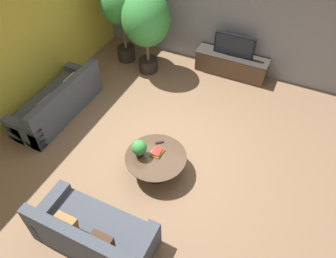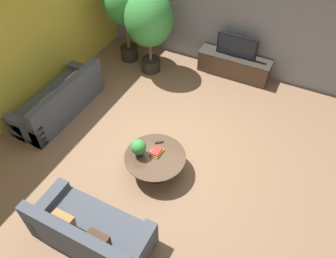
% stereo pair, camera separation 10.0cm
% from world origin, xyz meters
% --- Properties ---
extents(ground_plane, '(24.00, 24.00, 0.00)m').
position_xyz_m(ground_plane, '(0.00, 0.00, 0.00)').
color(ground_plane, brown).
extents(back_wall_stone, '(7.40, 0.12, 3.00)m').
position_xyz_m(back_wall_stone, '(0.00, 3.26, 1.50)').
color(back_wall_stone, slate).
rests_on(back_wall_stone, ground).
extents(side_wall_left, '(0.12, 7.40, 3.00)m').
position_xyz_m(side_wall_left, '(-3.26, 0.20, 1.50)').
color(side_wall_left, gold).
rests_on(side_wall_left, ground).
extents(media_console, '(1.76, 0.50, 0.53)m').
position_xyz_m(media_console, '(0.37, 2.94, 0.28)').
color(media_console, '#473323').
rests_on(media_console, ground).
extents(television, '(0.97, 0.13, 0.53)m').
position_xyz_m(television, '(0.37, 2.94, 0.79)').
color(television, black).
rests_on(television, media_console).
extents(coffee_table, '(1.10, 1.10, 0.41)m').
position_xyz_m(coffee_table, '(0.08, -0.57, 0.29)').
color(coffee_table, black).
rests_on(coffee_table, ground).
extents(couch_by_wall, '(0.84, 2.17, 0.84)m').
position_xyz_m(couch_by_wall, '(-2.53, -0.07, 0.28)').
color(couch_by_wall, '#3D424C').
rests_on(couch_by_wall, ground).
extents(couch_near_entry, '(1.83, 0.84, 0.84)m').
position_xyz_m(couch_near_entry, '(-0.14, -2.23, 0.28)').
color(couch_near_entry, '#3D424C').
rests_on(couch_near_entry, ground).
extents(potted_palm_tall, '(1.03, 1.03, 2.09)m').
position_xyz_m(potted_palm_tall, '(-2.29, 2.37, 1.47)').
color(potted_palm_tall, black).
rests_on(potted_palm_tall, ground).
extents(potted_palm_corner, '(1.11, 1.11, 2.02)m').
position_xyz_m(potted_palm_corner, '(-1.54, 2.18, 1.33)').
color(potted_palm_corner, black).
rests_on(potted_palm_corner, ground).
extents(potted_plant_tabletop, '(0.27, 0.27, 0.34)m').
position_xyz_m(potted_plant_tabletop, '(-0.19, -0.67, 0.61)').
color(potted_plant_tabletop, black).
rests_on(potted_plant_tabletop, coffee_table).
extents(book_stack, '(0.20, 0.25, 0.07)m').
position_xyz_m(book_stack, '(0.06, -0.49, 0.44)').
color(book_stack, gold).
rests_on(book_stack, coffee_table).
extents(remote_black, '(0.15, 0.13, 0.02)m').
position_xyz_m(remote_black, '(-0.01, -0.26, 0.42)').
color(remote_black, black).
rests_on(remote_black, coffee_table).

